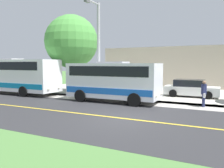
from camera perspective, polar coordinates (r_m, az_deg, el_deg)
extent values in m
plane|color=#477238|center=(11.76, 2.60, -8.63)|extent=(120.00, 120.00, 0.00)
cube|color=#28282B|center=(11.76, 2.60, -8.61)|extent=(8.00, 100.00, 0.01)
cube|color=#9E9991|center=(16.56, 9.80, -4.66)|extent=(2.40, 100.00, 0.01)
cube|color=#B2ADA3|center=(23.10, 22.05, -2.20)|extent=(14.00, 36.00, 0.01)
cube|color=gold|center=(11.76, 2.60, -8.59)|extent=(0.16, 100.00, 0.00)
cube|color=white|center=(16.65, 0.28, 0.96)|extent=(2.35, 6.77, 2.48)
cube|color=blue|center=(16.72, 0.28, -1.39)|extent=(2.39, 6.63, 0.44)
cube|color=black|center=(16.62, 0.28, 3.33)|extent=(2.39, 6.09, 0.70)
cube|color=gray|center=(16.61, 0.28, 5.43)|extent=(1.41, 2.03, 0.12)
cylinder|color=black|center=(17.08, 8.36, -2.82)|extent=(0.25, 0.90, 0.90)
cylinder|color=black|center=(14.89, 5.61, -3.96)|extent=(0.25, 0.90, 0.90)
cylinder|color=black|center=(18.77, -3.94, -2.07)|extent=(0.25, 0.90, 0.90)
cylinder|color=black|center=(16.80, -7.94, -2.95)|extent=(0.25, 0.90, 0.90)
sphere|color=#F2EACC|center=(16.20, 12.21, -2.43)|extent=(0.20, 0.20, 0.20)
sphere|color=#F2EACC|center=(14.96, 11.03, -3.02)|extent=(0.20, 0.20, 0.20)
cube|color=white|center=(23.95, -25.14, 2.14)|extent=(2.42, 11.56, 2.80)
cube|color=#0C72A5|center=(24.00, -25.06, 0.11)|extent=(2.46, 11.33, 0.44)
cube|color=black|center=(23.93, -25.22, 4.17)|extent=(2.46, 10.40, 0.70)
cube|color=gray|center=(23.93, -25.27, 5.63)|extent=(1.45, 3.47, 0.12)
cylinder|color=black|center=(22.25, -16.77, -1.15)|extent=(0.25, 0.90, 0.90)
cylinder|color=black|center=(20.55, -21.35, -1.78)|extent=(0.25, 0.90, 0.90)
sphere|color=#F2EACC|center=(20.36, -13.24, -0.92)|extent=(0.20, 0.20, 0.20)
sphere|color=#F2EACC|center=(19.36, -15.73, -1.28)|extent=(0.20, 0.20, 0.20)
cylinder|color=#1E2347|center=(16.05, 22.01, -3.79)|extent=(0.18, 0.18, 0.82)
cylinder|color=#1E2347|center=(15.85, 21.96, -3.90)|extent=(0.18, 0.18, 0.82)
cylinder|color=#1E2347|center=(15.86, 22.08, -1.21)|extent=(0.34, 0.34, 0.65)
sphere|color=#8C664C|center=(15.82, 22.13, 0.37)|extent=(0.22, 0.22, 0.22)
cylinder|color=#1E2347|center=(16.04, 22.13, -1.02)|extent=(0.28, 0.10, 0.59)
cube|color=white|center=(16.16, 22.27, -2.47)|extent=(0.20, 0.12, 0.28)
cylinder|color=#1E2347|center=(15.67, 22.03, -1.15)|extent=(0.28, 0.10, 0.59)
cube|color=white|center=(15.64, 22.15, -2.70)|extent=(0.20, 0.12, 0.28)
cylinder|color=#9E9EA3|center=(17.80, -3.38, 8.07)|extent=(0.24, 0.24, 7.42)
cylinder|color=#9E9EA3|center=(17.66, -4.80, 19.80)|extent=(1.60, 0.14, 0.14)
cube|color=#59595B|center=(16.97, -6.27, 20.05)|extent=(0.50, 0.24, 0.20)
cube|color=white|center=(20.39, 19.33, -1.55)|extent=(1.85, 4.42, 0.70)
cube|color=black|center=(20.36, 18.83, 0.25)|extent=(1.56, 2.44, 0.57)
cylinder|color=black|center=(21.18, 23.30, -2.01)|extent=(0.23, 0.64, 0.64)
cylinder|color=black|center=(19.40, 22.97, -2.62)|extent=(0.23, 0.64, 0.64)
cylinder|color=black|center=(21.51, 16.03, -1.69)|extent=(0.23, 0.64, 0.64)
cylinder|color=black|center=(19.76, 15.05, -2.25)|extent=(0.23, 0.64, 0.64)
cylinder|color=#4C3826|center=(22.16, -10.00, 1.69)|extent=(0.36, 0.36, 3.00)
sphere|color=#478C3D|center=(22.22, -10.13, 10.43)|extent=(5.01, 5.01, 5.01)
cube|color=#B7A893|center=(31.98, 21.75, 4.06)|extent=(10.00, 23.44, 4.81)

